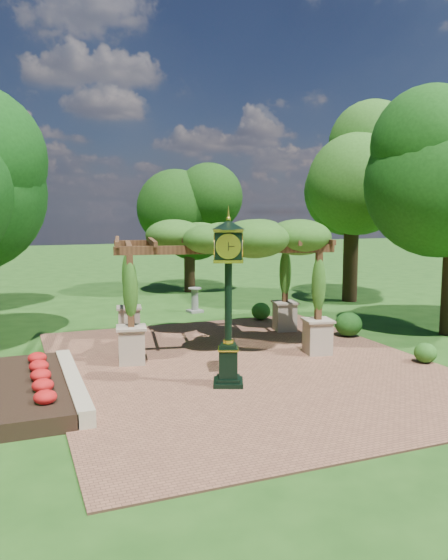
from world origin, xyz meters
name	(u,v)px	position (x,y,z in m)	size (l,w,h in m)	color
ground	(260,376)	(0.00, 0.00, 0.00)	(120.00, 120.00, 0.00)	#1E4714
brick_plaza	(244,365)	(0.00, 1.00, 0.02)	(10.00, 12.00, 0.04)	brown
border_wall	(73,383)	(-4.60, 0.50, 0.20)	(0.35, 5.00, 0.40)	#C6B793
flower_bed	(32,389)	(-5.50, 0.50, 0.18)	(1.50, 5.00, 0.36)	red
pedestal_clock	(228,287)	(-1.06, -0.45, 2.43)	(1.04, 1.04, 4.05)	black
pergola	(217,243)	(0.13, 3.39, 3.23)	(6.87, 5.00, 3.94)	tan
sundial	(195,302)	(1.31, 9.15, 0.46)	(0.65, 0.65, 1.04)	gray
shrub_front	(425,353)	(4.75, -0.65, 0.32)	(0.62, 0.62, 0.56)	#265B1A
shrub_mid	(348,324)	(4.65, 2.89, 0.45)	(0.90, 0.90, 0.81)	#1B4A14
shrub_back	(261,311)	(3.13, 6.53, 0.37)	(0.73, 0.73, 0.66)	#235F1B
tree_north	(189,210)	(2.96, 14.95, 4.29)	(4.02, 4.02, 6.24)	#372316
tree_east_far	(353,160)	(9.07, 9.27, 6.56)	(4.10, 4.10, 9.57)	#302113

